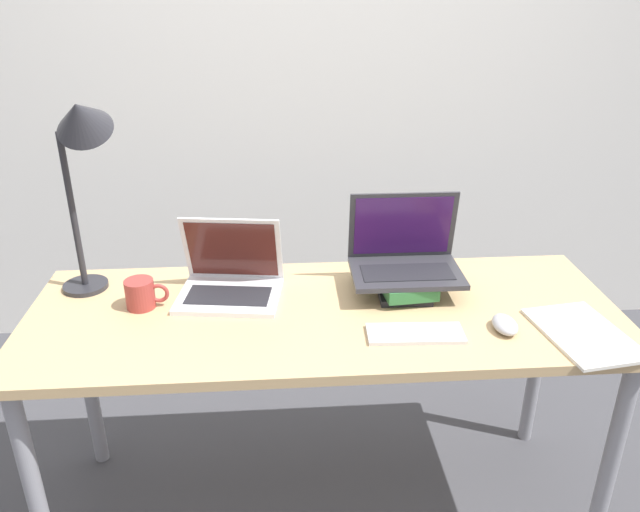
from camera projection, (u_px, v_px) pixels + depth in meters
The scene contains 10 objects.
wall_back at pixel (302, 56), 2.76m from camera, with size 8.00×0.05×2.70m.
desk at pixel (324, 333), 1.90m from camera, with size 1.77×0.67×0.77m.
laptop_left at pixel (230, 280), 1.94m from camera, with size 0.34×0.28×0.25m.
book_stack at pixel (404, 284), 1.96m from camera, with size 0.18×0.23×0.06m.
laptop_on_books at pixel (405, 257), 1.96m from camera, with size 0.34×0.24×0.24m.
wireless_keyboard at pixel (415, 334), 1.74m from camera, with size 0.27×0.12×0.01m.
mouse at pixel (505, 325), 1.76m from camera, with size 0.07×0.11×0.04m.
notepad at pixel (584, 334), 1.74m from camera, with size 0.26×0.34×0.01m.
mug at pixel (141, 294), 1.87m from camera, with size 0.13×0.09×0.09m.
desk_lamp at pixel (80, 142), 1.77m from camera, with size 0.23×0.20×0.64m.
Camera 1 is at (-0.13, -1.29, 1.70)m, focal length 35.00 mm.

